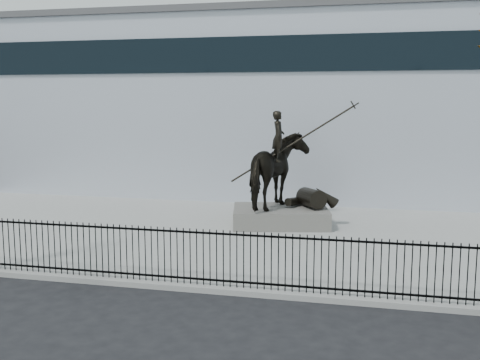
# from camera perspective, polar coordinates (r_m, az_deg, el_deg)

# --- Properties ---
(ground) EXTENTS (120.00, 120.00, 0.00)m
(ground) POSITION_cam_1_polar(r_m,az_deg,el_deg) (13.95, -5.16, -12.75)
(ground) COLOR black
(ground) RESTS_ON ground
(plaza) EXTENTS (30.00, 12.00, 0.15)m
(plaza) POSITION_cam_1_polar(r_m,az_deg,el_deg) (20.39, 1.04, -5.73)
(plaza) COLOR gray
(plaza) RESTS_ON ground
(building) EXTENTS (44.00, 14.00, 9.00)m
(building) POSITION_cam_1_polar(r_m,az_deg,el_deg) (32.62, 5.89, 7.30)
(building) COLOR silver
(building) RESTS_ON ground
(picket_fence) EXTENTS (22.10, 0.10, 1.50)m
(picket_fence) POSITION_cam_1_polar(r_m,az_deg,el_deg) (14.79, -3.67, -7.82)
(picket_fence) COLOR black
(picket_fence) RESTS_ON plaza
(statue_plinth) EXTENTS (4.05, 3.19, 0.68)m
(statue_plinth) POSITION_cam_1_polar(r_m,az_deg,el_deg) (21.83, 4.13, -3.70)
(statue_plinth) COLOR #5E5A56
(statue_plinth) RESTS_ON plaza
(equestrian_statue) EXTENTS (4.53, 3.31, 3.92)m
(equestrian_statue) POSITION_cam_1_polar(r_m,az_deg,el_deg) (21.55, 4.36, 0.87)
(equestrian_statue) COLOR black
(equestrian_statue) RESTS_ON statue_plinth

